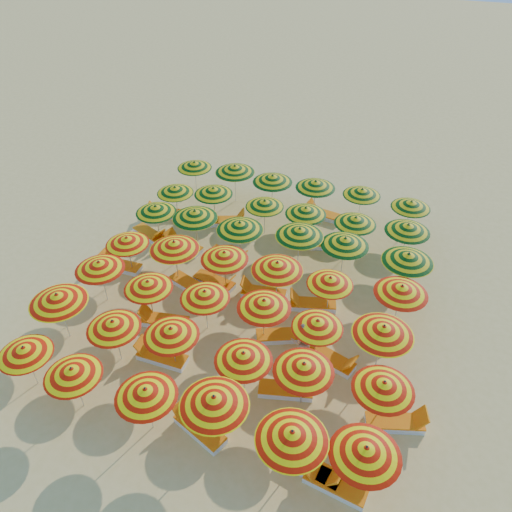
# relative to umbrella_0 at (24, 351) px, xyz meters

# --- Properties ---
(ground) EXTENTS (120.00, 120.00, 0.00)m
(ground) POSITION_rel_umbrella_0_xyz_m (5.16, 6.13, -1.56)
(ground) COLOR #E8BE67
(ground) RESTS_ON ground
(umbrella_0) EXTENTS (2.05, 2.05, 1.77)m
(umbrella_0) POSITION_rel_umbrella_0_xyz_m (0.00, 0.00, 0.00)
(umbrella_0) COLOR silver
(umbrella_0) RESTS_ON ground
(umbrella_1) EXTENTS (2.19, 2.19, 1.81)m
(umbrella_1) POSITION_rel_umbrella_0_xyz_m (1.88, -0.24, 0.03)
(umbrella_1) COLOR silver
(umbrella_1) RESTS_ON ground
(umbrella_2) EXTENTS (1.98, 1.98, 1.89)m
(umbrella_2) POSITION_rel_umbrella_0_xyz_m (4.27, -0.23, 0.10)
(umbrella_2) COLOR silver
(umbrella_2) RESTS_ON ground
(umbrella_3) EXTENTS (2.25, 2.25, 2.06)m
(umbrella_3) POSITION_rel_umbrella_0_xyz_m (6.22, 0.03, 0.25)
(umbrella_3) COLOR silver
(umbrella_3) RESTS_ON ground
(umbrella_4) EXTENTS (2.05, 2.05, 2.05)m
(umbrella_4) POSITION_rel_umbrella_0_xyz_m (8.48, -0.30, 0.24)
(umbrella_4) COLOR silver
(umbrella_4) RESTS_ON ground
(umbrella_5) EXTENTS (1.91, 1.91, 1.95)m
(umbrella_5) POSITION_rel_umbrella_0_xyz_m (10.31, -0.07, 0.16)
(umbrella_5) COLOR silver
(umbrella_5) RESTS_ON ground
(umbrella_6) EXTENTS (2.33, 2.33, 2.06)m
(umbrella_6) POSITION_rel_umbrella_0_xyz_m (-0.26, 2.08, 0.26)
(umbrella_6) COLOR silver
(umbrella_6) RESTS_ON ground
(umbrella_7) EXTENTS (2.24, 2.24, 1.85)m
(umbrella_7) POSITION_rel_umbrella_0_xyz_m (2.02, 1.76, 0.07)
(umbrella_7) COLOR silver
(umbrella_7) RESTS_ON ground
(umbrella_8) EXTENTS (1.98, 1.98, 1.89)m
(umbrella_8) POSITION_rel_umbrella_0_xyz_m (3.91, 2.06, 0.10)
(umbrella_8) COLOR silver
(umbrella_8) RESTS_ON ground
(umbrella_9) EXTENTS (1.88, 1.88, 1.88)m
(umbrella_9) POSITION_rel_umbrella_0_xyz_m (6.39, 1.86, 0.10)
(umbrella_9) COLOR silver
(umbrella_9) RESTS_ON ground
(umbrella_10) EXTENTS (1.98, 1.98, 1.93)m
(umbrella_10) POSITION_rel_umbrella_0_xyz_m (8.20, 2.00, 0.14)
(umbrella_10) COLOR silver
(umbrella_10) RESTS_ON ground
(umbrella_11) EXTENTS (1.94, 1.94, 1.90)m
(umbrella_11) POSITION_rel_umbrella_0_xyz_m (10.48, 2.11, 0.11)
(umbrella_11) COLOR silver
(umbrella_11) RESTS_ON ground
(umbrella_12) EXTENTS (2.01, 2.01, 1.92)m
(umbrella_12) POSITION_rel_umbrella_0_xyz_m (-0.02, 4.15, 0.13)
(umbrella_12) COLOR silver
(umbrella_12) RESTS_ON ground
(umbrella_13) EXTENTS (1.86, 1.86, 1.83)m
(umbrella_13) POSITION_rel_umbrella_0_xyz_m (2.12, 3.86, 0.05)
(umbrella_13) COLOR silver
(umbrella_13) RESTS_ON ground
(umbrella_14) EXTENTS (2.03, 2.03, 1.84)m
(umbrella_14) POSITION_rel_umbrella_0_xyz_m (4.20, 4.03, 0.06)
(umbrella_14) COLOR silver
(umbrella_14) RESTS_ON ground
(umbrella_15) EXTENTS (2.33, 2.33, 1.94)m
(umbrella_15) POSITION_rel_umbrella_0_xyz_m (6.29, 4.15, 0.15)
(umbrella_15) COLOR silver
(umbrella_15) RESTS_ON ground
(umbrella_16) EXTENTS (2.02, 2.02, 1.79)m
(umbrella_16) POSITION_rel_umbrella_0_xyz_m (8.16, 3.95, 0.02)
(umbrella_16) COLOR silver
(umbrella_16) RESTS_ON ground
(umbrella_17) EXTENTS (1.99, 1.99, 2.06)m
(umbrella_17) POSITION_rel_umbrella_0_xyz_m (10.19, 4.11, 0.26)
(umbrella_17) COLOR silver
(umbrella_17) RESTS_ON ground
(umbrella_18) EXTENTS (2.25, 2.25, 1.81)m
(umbrella_18) POSITION_rel_umbrella_0_xyz_m (0.06, 5.93, 0.03)
(umbrella_18) COLOR silver
(umbrella_18) RESTS_ON ground
(umbrella_19) EXTENTS (2.04, 2.04, 2.03)m
(umbrella_19) POSITION_rel_umbrella_0_xyz_m (2.09, 6.02, 0.23)
(umbrella_19) COLOR silver
(umbrella_19) RESTS_ON ground
(umbrella_20) EXTENTS (2.13, 2.13, 1.91)m
(umbrella_20) POSITION_rel_umbrella_0_xyz_m (4.07, 6.17, 0.13)
(umbrella_20) COLOR silver
(umbrella_20) RESTS_ON ground
(umbrella_21) EXTENTS (2.01, 2.01, 2.02)m
(umbrella_21) POSITION_rel_umbrella_0_xyz_m (6.15, 6.10, 0.22)
(umbrella_21) COLOR silver
(umbrella_21) RESTS_ON ground
(umbrella_22) EXTENTS (1.80, 1.80, 1.78)m
(umbrella_22) POSITION_rel_umbrella_0_xyz_m (8.10, 6.17, 0.01)
(umbrella_22) COLOR silver
(umbrella_22) RESTS_ON ground
(umbrella_23) EXTENTS (2.42, 2.42, 1.97)m
(umbrella_23) POSITION_rel_umbrella_0_xyz_m (10.53, 6.30, 0.18)
(umbrella_23) COLOR silver
(umbrella_23) RESTS_ON ground
(umbrella_24) EXTENTS (1.86, 1.86, 1.83)m
(umbrella_24) POSITION_rel_umbrella_0_xyz_m (0.08, 8.31, 0.05)
(umbrella_24) COLOR silver
(umbrella_24) RESTS_ON ground
(umbrella_25) EXTENTS (2.36, 2.36, 2.01)m
(umbrella_25) POSITION_rel_umbrella_0_xyz_m (1.93, 8.27, 0.21)
(umbrella_25) COLOR silver
(umbrella_25) RESTS_ON ground
(umbrella_26) EXTENTS (1.97, 1.97, 2.02)m
(umbrella_26) POSITION_rel_umbrella_0_xyz_m (3.99, 8.06, 0.22)
(umbrella_26) COLOR silver
(umbrella_26) RESTS_ON ground
(umbrella_27) EXTENTS (2.34, 2.34, 2.05)m
(umbrella_27) POSITION_rel_umbrella_0_xyz_m (6.38, 8.38, 0.24)
(umbrella_27) COLOR silver
(umbrella_27) RESTS_ON ground
(umbrella_28) EXTENTS (2.42, 2.42, 1.99)m
(umbrella_28) POSITION_rel_umbrella_0_xyz_m (8.18, 8.40, 0.19)
(umbrella_28) COLOR silver
(umbrella_28) RESTS_ON ground
(umbrella_29) EXTENTS (2.31, 2.31, 2.03)m
(umbrella_29) POSITION_rel_umbrella_0_xyz_m (10.57, 8.11, 0.23)
(umbrella_29) COLOR silver
(umbrella_29) RESTS_ON ground
(umbrella_30) EXTENTS (2.06, 2.06, 1.76)m
(umbrella_30) POSITION_rel_umbrella_0_xyz_m (0.09, 10.12, -0.01)
(umbrella_30) COLOR silver
(umbrella_30) RESTS_ON ground
(umbrella_31) EXTENTS (1.75, 1.75, 1.85)m
(umbrella_31) POSITION_rel_umbrella_0_xyz_m (1.83, 10.48, 0.07)
(umbrella_31) COLOR silver
(umbrella_31) RESTS_ON ground
(umbrella_32) EXTENTS (1.84, 1.84, 1.78)m
(umbrella_32) POSITION_rel_umbrella_0_xyz_m (4.32, 10.30, 0.01)
(umbrella_32) COLOR silver
(umbrella_32) RESTS_ON ground
(umbrella_33) EXTENTS (1.95, 1.95, 1.86)m
(umbrella_33) POSITION_rel_umbrella_0_xyz_m (6.18, 10.21, 0.08)
(umbrella_33) COLOR silver
(umbrella_33) RESTS_ON ground
(umbrella_34) EXTENTS (2.03, 2.03, 1.85)m
(umbrella_34) POSITION_rel_umbrella_0_xyz_m (8.30, 10.17, 0.07)
(umbrella_34) COLOR silver
(umbrella_34) RESTS_ON ground
(umbrella_35) EXTENTS (2.38, 2.38, 1.93)m
(umbrella_35) POSITION_rel_umbrella_0_xyz_m (10.39, 10.20, 0.14)
(umbrella_35) COLOR silver
(umbrella_35) RESTS_ON ground
(umbrella_36) EXTENTS (2.02, 2.02, 1.79)m
(umbrella_36) POSITION_rel_umbrella_0_xyz_m (-0.05, 12.56, 0.02)
(umbrella_36) COLOR silver
(umbrella_36) RESTS_ON ground
(umbrella_37) EXTENTS (2.40, 2.40, 2.01)m
(umbrella_37) POSITION_rel_umbrella_0_xyz_m (2.11, 12.48, 0.21)
(umbrella_37) COLOR silver
(umbrella_37) RESTS_ON ground
(umbrella_38) EXTENTS (1.94, 1.94, 1.96)m
(umbrella_38) POSITION_rel_umbrella_0_xyz_m (4.07, 12.23, 0.17)
(umbrella_38) COLOR silver
(umbrella_38) RESTS_ON ground
(umbrella_39) EXTENTS (1.91, 1.91, 1.94)m
(umbrella_39) POSITION_rel_umbrella_0_xyz_m (6.07, 12.40, 0.14)
(umbrella_39) COLOR silver
(umbrella_39) RESTS_ON ground
(umbrella_40) EXTENTS (2.21, 2.21, 1.81)m
(umbrella_40) POSITION_rel_umbrella_0_xyz_m (8.17, 12.60, 0.03)
(umbrella_40) COLOR silver
(umbrella_40) RESTS_ON ground
(umbrella_41) EXTENTS (2.10, 2.10, 1.81)m
(umbrella_41) POSITION_rel_umbrella_0_xyz_m (10.36, 12.24, 0.03)
(umbrella_41) COLOR silver
(umbrella_41) RESTS_ON ground
(lounger_0) EXTENTS (1.82, 1.20, 0.69)m
(lounger_0) POSITION_rel_umbrella_0_xyz_m (5.62, 0.09, -1.41)
(lounger_0) COLOR white
(lounger_0) RESTS_ON ground
(lounger_1) EXTENTS (1.82, 0.95, 0.69)m
(lounger_1) POSITION_rel_umbrella_0_xyz_m (9.08, -0.07, -1.41)
(lounger_1) COLOR white
(lounger_1) RESTS_ON ground
(lounger_2) EXTENTS (1.80, 0.85, 0.69)m
(lounger_2) POSITION_rel_umbrella_0_xyz_m (9.72, -0.29, -1.41)
(lounger_2) COLOR white
(lounger_2) RESTS_ON ground
(lounger_3) EXTENTS (1.74, 0.61, 0.69)m
(lounger_3) POSITION_rel_umbrella_0_xyz_m (3.31, 2.16, -1.41)
(lounger_3) COLOR white
(lounger_3) RESTS_ON ground
(lounger_4) EXTENTS (1.82, 0.95, 0.69)m
(lounger_4) POSITION_rel_umbrella_0_xyz_m (7.69, 2.22, -1.41)
(lounger_4) COLOR white
(lounger_4) RESTS_ON ground
(lounger_5) EXTENTS (1.82, 1.03, 0.69)m
(lounger_5) POSITION_rel_umbrella_0_xyz_m (11.08, 2.13, -1.41)
(lounger_5) COLOR white
(lounger_5) RESTS_ON ground
(lounger_6) EXTENTS (1.80, 0.82, 0.69)m
(lounger_6) POSITION_rel_umbrella_0_xyz_m (2.62, 3.70, -1.41)
(lounger_6) COLOR white
(lounger_6) RESTS_ON ground
(lounger_7) EXTENTS (1.82, 1.20, 0.69)m
(lounger_7) POSITION_rel_umbrella_0_xyz_m (6.88, 4.38, -1.41)
(lounger_7) COLOR white
(lounger_7) RESTS_ON ground
(lounger_8) EXTENTS (1.83, 1.12, 0.69)m
(lounger_8) POSITION_rel_umbrella_0_xyz_m (8.76, 3.88, -1.41)
(lounger_8) COLOR white
(lounger_8) RESTS_ON ground
(lounger_9) EXTENTS (1.73, 0.59, 0.69)m
(lounger_9) POSITION_rel_umbrella_0_xyz_m (-0.54, 5.97, -1.41)
(lounger_9) COLOR white
(lounger_9) RESTS_ON ground
(lounger_10) EXTENTS (1.83, 1.16, 0.69)m
(lounger_10) POSITION_rel_umbrella_0_xyz_m (2.69, 5.81, -1.41)
(lounger_10) COLOR white
(lounger_10) RESTS_ON ground
(lounger_11) EXTENTS (1.82, 0.96, 0.69)m
(lounger_11) POSITION_rel_umbrella_0_xyz_m (3.57, 6.29, -1.41)
(lounger_11) COLOR white
(lounger_11) RESTS_ON ground
(lounger_12) EXTENTS (1.79, 0.77, 0.69)m
(lounger_12) POSITION_rel_umbrella_0_xyz_m (5.55, 6.27, -1.41)
(lounger_12) COLOR white
(lounger_12) RESTS_ON ground
(lounger_13) EXTENTS (1.82, 0.99, 0.69)m
(lounger_13) POSITION_rel_umbrella_0_xyz_m (7.50, 6.27, -1.41)
(lounger_13) COLOR white
(lounger_13) RESTS_ON ground
(lounger_14) EXTENTS (1.82, 1.24, 0.69)m
(lounger_14) POSITION_rel_umbrella_0_xyz_m (-0.43, 8.35, -1.41)
(lounger_14) COLOR white
(lounger_14) RESTS_ON ground
(lounger_15) EXTENTS (1.82, 0.98, 0.69)m
(lounger_15) POSITION_rel_umbrella_0_xyz_m (1.33, 8.05, -1.41)
(lounger_15) COLOR white
(lounger_15) RESTS_ON ground
(lounger_16) EXTENTS (1.83, 1.06, 0.69)m
(lounger_16) POSITION_rel_umbrella_0_xyz_m (3.49, 7.97, -1.41)
(lounger_16) COLOR white
(lounger_16) RESTS_ON ground
(lounger_17) EXTENTS (1.83, 1.04, 0.69)m
(lounger_17) POSITION_rel_umbrella_0_xyz_m (-0.51, 10.11, -1.41)
(lounger_17) COLOR white
(lounger_17) RESTS_ON ground
(lounger_18) EXTENTS (1.83, 1.16, 0.69)m
(lounger_18) POSITION_rel_umbrella_0_xyz_m (2.43, 10.44, -1.41)
(lounger_18) COLOR white
(lounger_18) RESTS_ON ground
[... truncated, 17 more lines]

